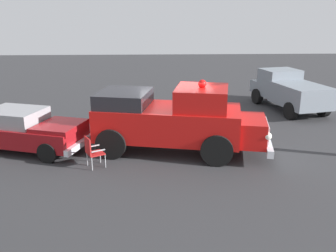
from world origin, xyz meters
The scene contains 6 objects.
ground_plane centered at (0.00, 0.00, 0.00)m, with size 60.00×60.00×0.00m, color #333335.
vintage_fire_truck centered at (-0.84, 0.05, 1.20)m, with size 3.44×6.27×2.59m.
classic_hot_rod centered at (-0.44, 5.34, 0.75)m, with size 3.08×4.71×1.46m.
parked_pickup centered at (4.67, -6.01, 0.99)m, with size 5.08×2.86×1.90m.
lawn_chair_by_car centered at (-2.13, 2.73, 0.59)m, with size 0.67×0.67×1.02m.
traffic_cone centered at (2.05, 0.91, 0.31)m, with size 0.40×0.40×0.64m.
Camera 1 is at (-12.70, 0.81, 4.70)m, focal length 38.37 mm.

